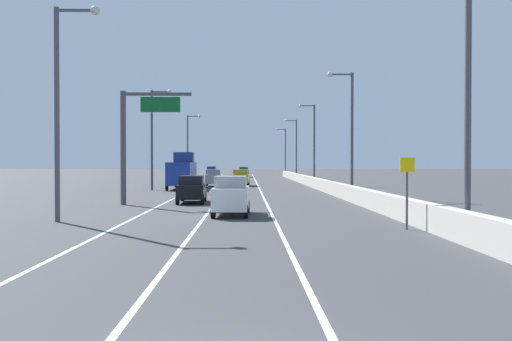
# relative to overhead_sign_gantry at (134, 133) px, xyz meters

# --- Properties ---
(ground_plane) EXTENTS (320.00, 320.00, 0.00)m
(ground_plane) POSITION_rel_overhead_sign_gantry_xyz_m (7.26, 35.26, -4.73)
(ground_plane) COLOR #38383A
(lane_stripe_left) EXTENTS (0.16, 130.00, 0.00)m
(lane_stripe_left) POSITION_rel_overhead_sign_gantry_xyz_m (1.76, 26.26, -4.73)
(lane_stripe_left) COLOR silver
(lane_stripe_left) RESTS_ON ground_plane
(lane_stripe_center) EXTENTS (0.16, 130.00, 0.00)m
(lane_stripe_center) POSITION_rel_overhead_sign_gantry_xyz_m (5.26, 26.26, -4.73)
(lane_stripe_center) COLOR silver
(lane_stripe_center) RESTS_ON ground_plane
(lane_stripe_right) EXTENTS (0.16, 130.00, 0.00)m
(lane_stripe_right) POSITION_rel_overhead_sign_gantry_xyz_m (8.76, 26.26, -4.73)
(lane_stripe_right) COLOR silver
(lane_stripe_right) RESTS_ON ground_plane
(jersey_barrier_right) EXTENTS (0.60, 120.00, 1.10)m
(jersey_barrier_right) POSITION_rel_overhead_sign_gantry_xyz_m (14.95, 11.26, -4.18)
(jersey_barrier_right) COLOR #B2ADA3
(jersey_barrier_right) RESTS_ON ground_plane
(overhead_sign_gantry) EXTENTS (4.68, 0.36, 7.50)m
(overhead_sign_gantry) POSITION_rel_overhead_sign_gantry_xyz_m (0.00, 0.00, 0.00)
(overhead_sign_gantry) COLOR #47474C
(overhead_sign_gantry) RESTS_ON ground_plane
(speed_advisory_sign) EXTENTS (0.60, 0.11, 3.00)m
(speed_advisory_sign) POSITION_rel_overhead_sign_gantry_xyz_m (14.05, -13.31, -2.96)
(speed_advisory_sign) COLOR #4C4C51
(speed_advisory_sign) RESTS_ON ground_plane
(lamp_post_right_near) EXTENTS (2.14, 0.44, 10.13)m
(lamp_post_right_near) POSITION_rel_overhead_sign_gantry_xyz_m (15.15, -16.10, 1.09)
(lamp_post_right_near) COLOR #4C4C51
(lamp_post_right_near) RESTS_ON ground_plane
(lamp_post_right_second) EXTENTS (2.14, 0.44, 10.13)m
(lamp_post_right_second) POSITION_rel_overhead_sign_gantry_xyz_m (15.68, 7.71, 1.09)
(lamp_post_right_second) COLOR #4C4C51
(lamp_post_right_second) RESTS_ON ground_plane
(lamp_post_right_third) EXTENTS (2.14, 0.44, 10.13)m
(lamp_post_right_third) POSITION_rel_overhead_sign_gantry_xyz_m (15.66, 31.51, 1.09)
(lamp_post_right_third) COLOR #4C4C51
(lamp_post_right_third) RESTS_ON ground_plane
(lamp_post_right_fourth) EXTENTS (2.14, 0.44, 10.13)m
(lamp_post_right_fourth) POSITION_rel_overhead_sign_gantry_xyz_m (15.65, 55.32, 1.09)
(lamp_post_right_fourth) COLOR #4C4C51
(lamp_post_right_fourth) RESTS_ON ground_plane
(lamp_post_right_fifth) EXTENTS (2.14, 0.44, 10.13)m
(lamp_post_right_fifth) POSITION_rel_overhead_sign_gantry_xyz_m (15.52, 79.13, 1.09)
(lamp_post_right_fifth) COLOR #4C4C51
(lamp_post_right_fifth) RESTS_ON ground_plane
(lamp_post_left_near) EXTENTS (2.14, 0.44, 10.13)m
(lamp_post_left_near) POSITION_rel_overhead_sign_gantry_xyz_m (-1.24, -10.10, 1.09)
(lamp_post_left_near) COLOR #4C4C51
(lamp_post_left_near) RESTS_ON ground_plane
(lamp_post_left_mid) EXTENTS (2.14, 0.44, 10.13)m
(lamp_post_left_mid) POSITION_rel_overhead_sign_gantry_xyz_m (-1.88, 18.47, 1.09)
(lamp_post_left_mid) COLOR #4C4C51
(lamp_post_left_mid) RESTS_ON ground_plane
(lamp_post_left_far) EXTENTS (2.14, 0.44, 10.13)m
(lamp_post_left_far) POSITION_rel_overhead_sign_gantry_xyz_m (-1.45, 47.04, 1.09)
(lamp_post_left_far) COLOR #4C4C51
(lamp_post_left_far) RESTS_ON ground_plane
(car_white_0) EXTENTS (1.97, 4.11, 2.08)m
(car_white_0) POSITION_rel_overhead_sign_gantry_xyz_m (6.59, -7.21, -3.69)
(car_white_0) COLOR white
(car_white_0) RESTS_ON ground_plane
(car_black_1) EXTENTS (1.99, 4.51, 1.89)m
(car_black_1) POSITION_rel_overhead_sign_gantry_xyz_m (3.61, 1.56, -3.78)
(car_black_1) COLOR black
(car_black_1) RESTS_ON ground_plane
(car_green_2) EXTENTS (1.99, 4.69, 1.93)m
(car_green_2) POSITION_rel_overhead_sign_gantry_xyz_m (6.88, 66.06, -3.76)
(car_green_2) COLOR #196033
(car_green_2) RESTS_ON ground_plane
(car_blue_3) EXTENTS (1.91, 4.15, 2.03)m
(car_blue_3) POSITION_rel_overhead_sign_gantry_xyz_m (0.76, 65.53, -3.72)
(car_blue_3) COLOR #1E389E
(car_blue_3) RESTS_ON ground_plane
(car_silver_4) EXTENTS (1.93, 4.17, 1.99)m
(car_silver_4) POSITION_rel_overhead_sign_gantry_xyz_m (3.54, 26.86, -3.74)
(car_silver_4) COLOR #B7B7BC
(car_silver_4) RESTS_ON ground_plane
(car_yellow_5) EXTENTS (2.11, 4.84, 1.95)m
(car_yellow_5) POSITION_rel_overhead_sign_gantry_xyz_m (6.71, 27.73, -3.75)
(car_yellow_5) COLOR gold
(car_yellow_5) RESTS_ON ground_plane
(box_truck) EXTENTS (2.70, 9.70, 3.90)m
(box_truck) POSITION_rel_overhead_sign_gantry_xyz_m (0.56, 21.47, -2.95)
(box_truck) COLOR navy
(box_truck) RESTS_ON ground_plane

